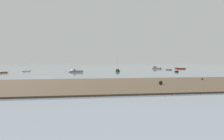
% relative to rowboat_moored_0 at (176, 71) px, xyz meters
% --- Properties ---
extents(ground_plane, '(800.00, 800.00, 0.00)m').
position_rel_rowboat_moored_0_xyz_m(ground_plane, '(-40.29, -19.87, -0.17)').
color(ground_plane, gray).
extents(tidal_rock_left, '(0.58, 0.58, 0.58)m').
position_rel_rowboat_moored_0_xyz_m(tidal_rock_left, '(-22.07, -40.53, 0.31)').
color(tidal_rock_left, '#2D2116').
rests_on(tidal_rock_left, mudflat_shore).
extents(tidal_rock_right, '(0.34, 0.34, 0.34)m').
position_rel_rowboat_moored_0_xyz_m(tidal_rock_right, '(-11.51, -33.98, 0.18)').
color(tidal_rock_right, '#2D2116').
rests_on(tidal_rock_right, mudflat_shore).
extents(rowboat_moored_0, '(2.70, 4.19, 0.63)m').
position_rel_rowboat_moored_0_xyz_m(rowboat_moored_0, '(0.00, 0.00, 0.00)').
color(rowboat_moored_0, black).
rests_on(rowboat_moored_0, ground).
extents(motorboat_moored_1, '(4.59, 4.48, 1.81)m').
position_rel_rowboat_moored_0_xyz_m(motorboat_moored_1, '(4.29, 31.08, 0.10)').
color(motorboat_moored_1, gray).
rests_on(motorboat_moored_1, ground).
extents(rowboat_moored_1, '(3.40, 2.63, 0.52)m').
position_rel_rowboat_moored_0_xyz_m(rowboat_moored_1, '(-50.79, 13.10, -0.03)').
color(rowboat_moored_1, white).
rests_on(rowboat_moored_1, ground).
extents(rowboat_moored_2, '(4.70, 3.19, 0.70)m').
position_rel_rowboat_moored_0_xyz_m(rowboat_moored_2, '(15.73, 27.83, 0.02)').
color(rowboat_moored_2, red).
rests_on(rowboat_moored_2, ground).
extents(rowboat_moored_3, '(2.44, 3.13, 0.48)m').
position_rel_rowboat_moored_0_xyz_m(rowboat_moored_3, '(5.08, 17.61, -0.04)').
color(rowboat_moored_3, '#197084').
rests_on(rowboat_moored_3, ground).
extents(sailboat_moored_0, '(2.71, 5.12, 5.49)m').
position_rel_rowboat_moored_0_xyz_m(sailboat_moored_0, '(-19.12, 5.63, 0.07)').
color(sailboat_moored_0, '#23602D').
rests_on(sailboat_moored_0, ground).
extents(rowboat_moored_4, '(2.55, 3.59, 0.54)m').
position_rel_rowboat_moored_0_xyz_m(rowboat_moored_4, '(-55.26, 2.07, -0.02)').
color(rowboat_moored_4, orange).
rests_on(rowboat_moored_4, ground).
extents(rowboat_moored_5, '(3.62, 4.74, 0.72)m').
position_rel_rowboat_moored_0_xyz_m(rowboat_moored_5, '(18.07, 37.56, 0.03)').
color(rowboat_moored_5, '#197084').
rests_on(rowboat_moored_5, ground).
extents(motorboat_moored_2, '(5.00, 2.28, 1.66)m').
position_rel_rowboat_moored_0_xyz_m(motorboat_moored_2, '(-34.02, 3.49, 0.06)').
color(motorboat_moored_2, gray).
rests_on(motorboat_moored_2, ground).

